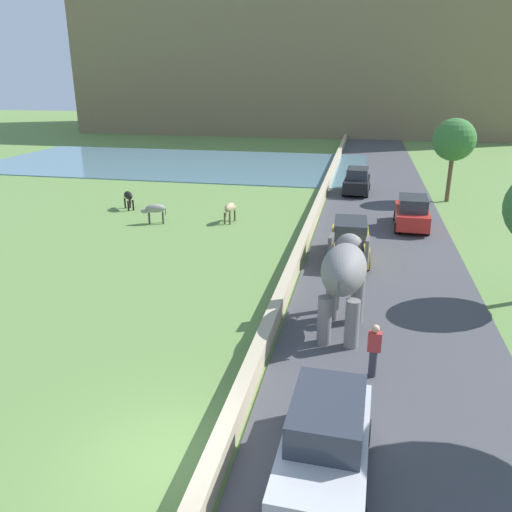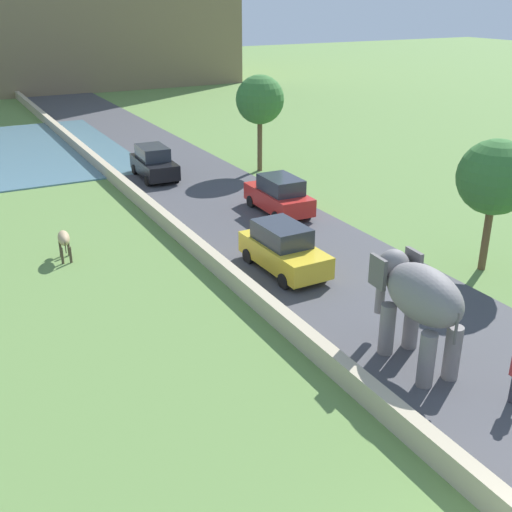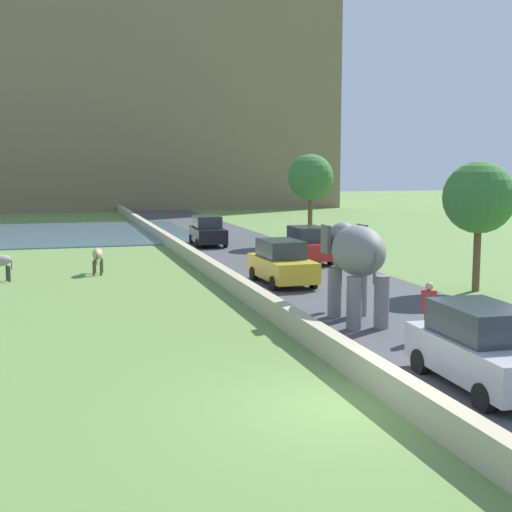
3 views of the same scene
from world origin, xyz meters
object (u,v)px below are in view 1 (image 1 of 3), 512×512
object	(u,v)px
car_yellow	(350,240)
car_silver	(326,441)
car_red	(412,213)
person_beside_elephant	(374,350)
cow_black	(128,196)
cow_tan	(230,208)
cow_grey	(155,209)
elephant	(344,273)
car_black	(357,181)

from	to	relation	value
car_yellow	car_silver	world-z (taller)	same
car_red	person_beside_elephant	bearing A→B (deg)	-97.87
cow_black	cow_tan	bearing A→B (deg)	-13.39
cow_black	car_yellow	bearing A→B (deg)	-25.42
cow_grey	car_yellow	bearing A→B (deg)	-19.07
elephant	cow_grey	world-z (taller)	elephant
car_yellow	car_silver	size ratio (longest dim) A/B	1.00
car_yellow	car_red	world-z (taller)	same
car_yellow	car_silver	bearing A→B (deg)	-89.99
car_black	cow_black	size ratio (longest dim) A/B	3.19
car_red	cow_grey	xyz separation A→B (m)	(-14.17, -1.99, -0.06)
car_red	cow_tan	size ratio (longest dim) A/B	2.86
elephant	car_black	distance (m)	21.39
car_yellow	car_silver	xyz separation A→B (m)	(0.00, -13.79, 0.00)
car_red	cow_grey	size ratio (longest dim) A/B	2.86
elephant	cow_black	bearing A→B (deg)	135.50
person_beside_elephant	car_black	size ratio (longest dim) A/B	0.40
car_yellow	car_red	distance (m)	6.60
cow_black	car_silver	bearing A→B (deg)	-55.64
car_black	car_silver	bearing A→B (deg)	-90.00
person_beside_elephant	cow_grey	world-z (taller)	person_beside_elephant
elephant	cow_grey	distance (m)	15.56
person_beside_elephant	car_silver	bearing A→B (deg)	-103.93
elephant	cow_black	distance (m)	19.63
car_yellow	cow_grey	size ratio (longest dim) A/B	2.86
cow_tan	cow_black	bearing A→B (deg)	166.61
person_beside_elephant	cow_tan	xyz separation A→B (m)	(-7.91, 14.74, -0.04)
car_silver	cow_black	xyz separation A→B (m)	(-13.96, 20.42, -0.06)
car_red	elephant	bearing A→B (deg)	-103.66
elephant	car_black	world-z (taller)	elephant
cow_grey	person_beside_elephant	bearing A→B (deg)	-48.52
person_beside_elephant	elephant	bearing A→B (deg)	110.08
car_red	cow_black	bearing A→B (deg)	177.20
cow_tan	car_yellow	bearing A→B (deg)	-35.63
person_beside_elephant	cow_black	distance (m)	22.21
cow_black	elephant	bearing A→B (deg)	-44.50
car_red	cow_black	xyz separation A→B (m)	(-17.11, 0.84, -0.06)
car_yellow	car_red	xyz separation A→B (m)	(3.15, 5.80, 0.00)
cow_black	cow_tan	size ratio (longest dim) A/B	0.90
person_beside_elephant	cow_tan	size ratio (longest dim) A/B	1.15
elephant	cow_tan	size ratio (longest dim) A/B	2.48
elephant	cow_tan	bearing A→B (deg)	119.90
car_red	cow_grey	distance (m)	14.31
car_yellow	car_black	xyz separation A→B (m)	(0.00, 14.26, 0.00)
car_red	cow_tan	xyz separation A→B (m)	(-10.06, -0.84, -0.06)
elephant	car_yellow	bearing A→B (deg)	90.13
elephant	person_beside_elephant	world-z (taller)	elephant
car_yellow	cow_black	size ratio (longest dim) A/B	3.17
cow_black	person_beside_elephant	bearing A→B (deg)	-47.66
car_red	cow_black	distance (m)	17.13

